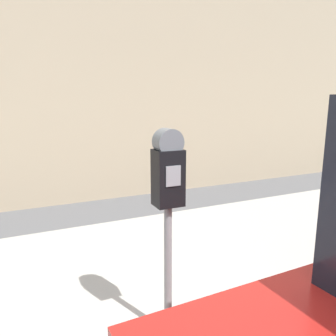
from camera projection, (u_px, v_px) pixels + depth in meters
name	position (u px, v px, depth m)	size (l,w,h in m)	color
sidewalk	(161.00, 273.00, 3.26)	(24.00, 2.80, 0.14)	#BCB7AD
building_facade	(87.00, 40.00, 5.43)	(24.00, 0.30, 5.46)	tan
parking_meter	(168.00, 187.00, 2.09)	(0.18, 0.15, 1.44)	gray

